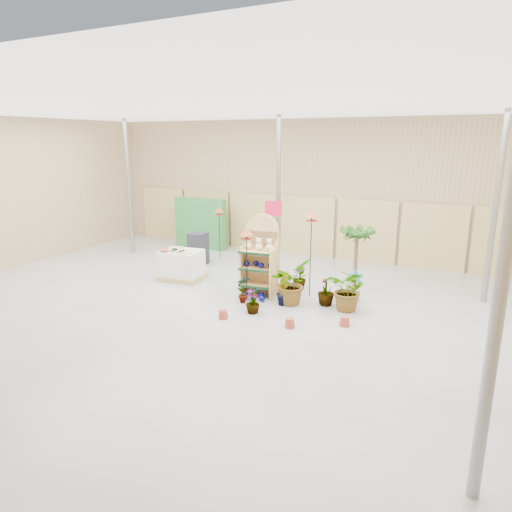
{
  "coord_description": "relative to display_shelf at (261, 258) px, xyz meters",
  "views": [
    {
      "loc": [
        5.26,
        -8.36,
        3.82
      ],
      "look_at": [
        0.3,
        1.5,
        1.0
      ],
      "focal_mm": 32.0,
      "sensor_mm": 36.0,
      "label": 1
    }
  ],
  "objects": [
    {
      "name": "potted_plant_5",
      "position": [
        0.65,
        0.25,
        -0.64
      ],
      "size": [
        0.42,
        0.41,
        0.6
      ],
      "primitive_type": "imported",
      "rotation": [
        0.0,
        0.0,
        3.75
      ],
      "color": "#1C4912",
      "rests_on": "ground"
    },
    {
      "name": "palm",
      "position": [
        2.03,
        1.5,
        0.56
      ],
      "size": [
        0.7,
        0.7,
        1.75
      ],
      "color": "brown",
      "rests_on": "ground"
    },
    {
      "name": "room",
      "position": [
        -0.4,
        -0.66,
        1.28
      ],
      "size": [
        15.2,
        12.1,
        4.7
      ],
      "color": "gray",
      "rests_on": "ground"
    },
    {
      "name": "bird_table_back",
      "position": [
        -2.83,
        2.69,
        0.62
      ],
      "size": [
        0.34,
        0.34,
        1.68
      ],
      "color": "black",
      "rests_on": "ground"
    },
    {
      "name": "potted_plant_1",
      "position": [
        0.81,
        -0.47,
        -0.61
      ],
      "size": [
        0.44,
        0.46,
        0.65
      ],
      "primitive_type": "imported",
      "rotation": [
        0.0,
        0.0,
        2.23
      ],
      "color": "#1C4912",
      "rests_on": "ground"
    },
    {
      "name": "potted_plant_8",
      "position": [
        0.49,
        -1.25,
        -0.62
      ],
      "size": [
        0.33,
        0.39,
        0.63
      ],
      "primitive_type": "imported",
      "rotation": [
        0.0,
        0.0,
        4.35
      ],
      "color": "#1C4912",
      "rests_on": "ground"
    },
    {
      "name": "charcoal_planters",
      "position": [
        -3.12,
        1.7,
        -0.52
      ],
      "size": [
        0.8,
        0.5,
        1.0
      ],
      "color": "black",
      "rests_on": "ground"
    },
    {
      "name": "gazing_balls_shelf",
      "position": [
        0.0,
        -0.12,
        -0.13
      ],
      "size": [
        0.75,
        0.26,
        0.14
      ],
      "color": "#060963",
      "rests_on": "display_shelf"
    },
    {
      "name": "potted_plant_7",
      "position": [
        0.43,
        -1.29,
        -0.66
      ],
      "size": [
        0.35,
        0.35,
        0.54
      ],
      "primitive_type": "imported",
      "rotation": [
        0.0,
        0.0,
        1.39
      ],
      "color": "#1C4912",
      "rests_on": "ground"
    },
    {
      "name": "potted_plant_0",
      "position": [
        -0.09,
        -0.77,
        -0.6
      ],
      "size": [
        0.4,
        0.43,
        0.67
      ],
      "primitive_type": "imported",
      "rotation": [
        0.0,
        0.0,
        4.11
      ],
      "color": "#1C4912",
      "rests_on": "ground"
    },
    {
      "name": "potted_plant_11",
      "position": [
        0.72,
        0.84,
        -0.62
      ],
      "size": [
        0.44,
        0.44,
        0.63
      ],
      "primitive_type": "imported",
      "rotation": [
        0.0,
        0.0,
        5.97
      ],
      "color": "#1C4912",
      "rests_on": "ground"
    },
    {
      "name": "offer_sign",
      "position": [
        -0.3,
        1.41,
        0.63
      ],
      "size": [
        0.5,
        0.08,
        2.2
      ],
      "color": "gray",
      "rests_on": "ground"
    },
    {
      "name": "bird_table_front",
      "position": [
        -0.06,
        -0.63,
        0.72
      ],
      "size": [
        0.34,
        0.34,
        1.79
      ],
      "color": "black",
      "rests_on": "ground"
    },
    {
      "name": "potted_plant_4",
      "position": [
        2.29,
        0.55,
        -0.55
      ],
      "size": [
        0.49,
        0.46,
        0.78
      ],
      "primitive_type": "imported",
      "rotation": [
        0.0,
        0.0,
        0.59
      ],
      "color": "#1C4912",
      "rests_on": "ground"
    },
    {
      "name": "teddy_bears",
      "position": [
        0.02,
        -0.1,
        0.36
      ],
      "size": [
        0.75,
        0.19,
        0.31
      ],
      "color": "beige",
      "rests_on": "display_shelf"
    },
    {
      "name": "bird_table_right",
      "position": [
        1.18,
        0.39,
        1.07
      ],
      "size": [
        0.34,
        0.34,
        2.16
      ],
      "color": "black",
      "rests_on": "ground"
    },
    {
      "name": "potted_plant_3",
      "position": [
        1.75,
        -0.04,
        -0.58
      ],
      "size": [
        0.46,
        0.46,
        0.72
      ],
      "primitive_type": "imported",
      "rotation": [
        0.0,
        0.0,
        4.55
      ],
      "color": "#1C4912",
      "rests_on": "ground"
    },
    {
      "name": "gazing_balls_floor",
      "position": [
        0.05,
        -0.42,
        -0.86
      ],
      "size": [
        0.63,
        0.39,
        0.15
      ],
      "color": "#060963",
      "rests_on": "ground"
    },
    {
      "name": "potted_plant_10",
      "position": [
        2.32,
        -0.15,
        -0.43
      ],
      "size": [
        1.03,
        0.93,
        1.01
      ],
      "primitive_type": "imported",
      "rotation": [
        0.0,
        0.0,
        6.12
      ],
      "color": "#1C4912",
      "rests_on": "ground"
    },
    {
      "name": "potted_plant_2",
      "position": [
        0.94,
        -0.31,
        -0.41
      ],
      "size": [
        0.86,
        0.98,
        1.05
      ],
      "primitive_type": "imported",
      "rotation": [
        0.0,
        0.0,
        1.61
      ],
      "color": "#1C4912",
      "rests_on": "ground"
    },
    {
      "name": "pallet_stack",
      "position": [
        -2.54,
        0.14,
        -0.53
      ],
      "size": [
        1.26,
        1.09,
        0.86
      ],
      "rotation": [
        0.0,
        0.0,
        0.12
      ],
      "color": "tan",
      "rests_on": "ground"
    },
    {
      "name": "trellis_stock",
      "position": [
        -4.2,
        3.63,
        -0.04
      ],
      "size": [
        2.0,
        0.3,
        1.8
      ],
      "primitive_type": "cube",
      "color": "#2B7433",
      "rests_on": "ground"
    },
    {
      "name": "display_shelf",
      "position": [
        0.0,
        0.0,
        0.0
      ],
      "size": [
        0.92,
        0.64,
        2.05
      ],
      "rotation": [
        0.0,
        0.0,
        0.13
      ],
      "color": "tan",
      "rests_on": "ground"
    }
  ]
}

